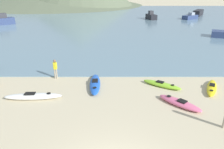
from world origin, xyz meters
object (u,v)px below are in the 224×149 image
Objects in this scene: kayak_on_sand_5 at (163,85)px; moored_boat_2 at (1,21)px; kayak_on_sand_0 at (213,88)px; person_near_waterline at (56,68)px; moored_boat_3 at (199,13)px; moored_boat_4 at (152,16)px; kayak_on_sand_2 at (34,96)px; moored_boat_1 at (191,17)px; kayak_on_sand_3 at (96,84)px; kayak_on_sand_1 at (181,103)px.

kayak_on_sand_5 is 36.39m from moored_boat_2.
kayak_on_sand_0 is 1.90× the size of person_near_waterline.
moored_boat_3 is 14.50m from moored_boat_4.
kayak_on_sand_2 is at bearing -61.42° from moored_boat_2.
kayak_on_sand_5 is at bearing 171.68° from kayak_on_sand_0.
kayak_on_sand_5 is at bearing -111.29° from moored_boat_1.
moored_boat_2 reaches higher than moored_boat_3.
moored_boat_3 reaches higher than kayak_on_sand_3.
kayak_on_sand_3 is 39.30m from moored_boat_1.
moored_boat_1 reaches higher than kayak_on_sand_0.
kayak_on_sand_2 is 50.62m from moored_boat_3.
person_near_waterline reaches higher than kayak_on_sand_5.
person_near_waterline reaches higher than moored_boat_1.
kayak_on_sand_0 is at bearing -4.18° from kayak_on_sand_3.
moored_boat_1 is (10.29, 35.37, 0.41)m from kayak_on_sand_0.
kayak_on_sand_3 is at bearing 175.82° from kayak_on_sand_0.
moored_boat_2 reaches higher than moored_boat_1.
moored_boat_1 reaches higher than kayak_on_sand_3.
moored_boat_1 is (13.59, 34.89, 0.39)m from kayak_on_sand_5.
kayak_on_sand_1 is at bearing -50.33° from moored_boat_2.
moored_boat_3 is (25.52, 40.03, -0.15)m from person_near_waterline.
moored_boat_4 is (9.70, 34.49, 0.52)m from kayak_on_sand_3.
kayak_on_sand_2 reaches higher than kayak_on_sand_1.
moored_boat_2 is at bearing 129.67° from kayak_on_sand_1.
moored_boat_4 is (5.00, 34.59, 0.52)m from kayak_on_sand_5.
kayak_on_sand_1 is at bearing -79.34° from kayak_on_sand_5.
kayak_on_sand_1 reaches higher than kayak_on_sand_0.
kayak_on_sand_0 is 0.84× the size of moored_boat_4.
kayak_on_sand_0 is 1.15× the size of kayak_on_sand_1.
kayak_on_sand_2 is at bearing -167.81° from kayak_on_sand_5.
moored_boat_4 is at bearing -178.02° from moored_boat_1.
moored_boat_3 is (17.74, 41.51, 0.55)m from kayak_on_sand_5.
kayak_on_sand_2 is 0.64× the size of moored_boat_3.
moored_boat_2 reaches higher than kayak_on_sand_1.
kayak_on_sand_2 is at bearing -120.95° from moored_boat_1.
kayak_on_sand_0 is at bearing 6.50° from kayak_on_sand_2.
moored_boat_3 is at bearing 58.88° from kayak_on_sand_2.
kayak_on_sand_0 is 0.72× the size of moored_boat_1.
person_near_waterline reaches higher than kayak_on_sand_0.
kayak_on_sand_5 is (4.70, -0.10, -0.00)m from kayak_on_sand_3.
kayak_on_sand_2 is 33.01m from moored_boat_2.
person_near_waterline reaches higher than kayak_on_sand_2.
moored_boat_3 reaches higher than kayak_on_sand_1.
moored_boat_2 is (-16.43, 25.68, -0.09)m from person_near_waterline.
moored_boat_1 is 1.17× the size of moored_boat_4.
kayak_on_sand_3 is 0.89× the size of moored_boat_1.
kayak_on_sand_3 is at bearing -117.74° from moored_boat_1.
moored_boat_4 is (12.78, 33.10, -0.18)m from person_near_waterline.
person_near_waterline is 35.49m from moored_boat_4.
kayak_on_sand_2 is (-8.92, 0.81, 0.02)m from kayak_on_sand_1.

